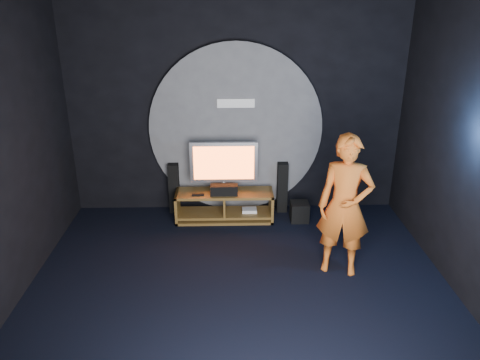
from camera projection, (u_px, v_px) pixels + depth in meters
name	position (u px, v px, depth m)	size (l,w,h in m)	color
floor	(240.00, 301.00, 5.27)	(5.00, 5.00, 0.00)	black
back_wall	(236.00, 100.00, 6.93)	(5.00, 0.04, 3.50)	black
front_wall	(254.00, 320.00, 2.30)	(5.00, 0.04, 3.50)	black
wall_disc_panel	(236.00, 130.00, 7.04)	(2.60, 0.11, 2.60)	#515156
media_console	(225.00, 207.00, 7.09)	(1.46, 0.45, 0.45)	brown
tv	(224.00, 165.00, 6.90)	(1.00, 0.22, 0.76)	#AAA9B0
center_speaker	(224.00, 190.00, 6.88)	(0.40, 0.15, 0.15)	black
remote	(198.00, 195.00, 6.87)	(0.18, 0.05, 0.02)	black
tower_speaker_left	(174.00, 188.00, 7.27)	(0.16, 0.18, 0.80)	black
tower_speaker_right	(282.00, 187.00, 7.30)	(0.16, 0.18, 0.80)	black
subwoofer	(299.00, 212.00, 7.07)	(0.27, 0.27, 0.30)	black
player	(345.00, 206.00, 5.54)	(0.64, 0.42, 1.76)	#D15E1C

